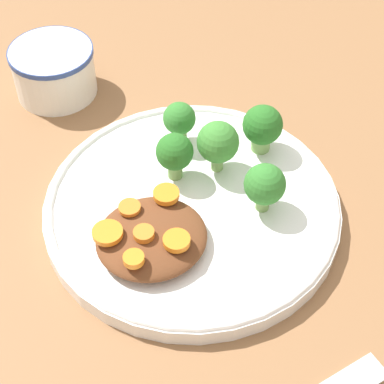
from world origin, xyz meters
name	(u,v)px	position (x,y,z in m)	size (l,w,h in m)	color
ground_plane	(192,214)	(0.00, 0.00, 0.00)	(4.00, 4.00, 0.00)	#8C603D
plate	(192,206)	(0.00, 0.00, 0.01)	(0.29, 0.29, 0.02)	white
dip_bowl	(54,69)	(0.24, 0.06, 0.03)	(0.10, 0.10, 0.06)	white
stew_mound	(152,238)	(-0.03, 0.05, 0.03)	(0.10, 0.10, 0.02)	brown
broccoli_floret_0	(179,120)	(0.08, -0.02, 0.05)	(0.03, 0.03, 0.05)	#759E51
broccoli_floret_1	(218,143)	(0.03, -0.04, 0.05)	(0.04, 0.04, 0.06)	#7FA85B
broccoli_floret_2	(265,185)	(-0.03, -0.06, 0.05)	(0.04, 0.04, 0.05)	#759E51
broccoli_floret_3	(262,127)	(0.04, -0.10, 0.05)	(0.04, 0.04, 0.05)	#7FA85B
broccoli_floret_4	(173,154)	(0.04, 0.00, 0.05)	(0.04, 0.04, 0.05)	#759E51
carrot_slice_0	(177,241)	(-0.05, 0.04, 0.04)	(0.02, 0.02, 0.01)	orange
carrot_slice_1	(108,233)	(-0.02, 0.09, 0.04)	(0.03, 0.03, 0.01)	orange
carrot_slice_2	(168,198)	(0.00, 0.03, 0.04)	(0.02, 0.02, 0.01)	orange
carrot_slice_3	(128,205)	(0.00, 0.06, 0.04)	(0.02, 0.02, 0.00)	orange
carrot_slice_4	(134,259)	(-0.06, 0.08, 0.04)	(0.02, 0.02, 0.01)	orange
carrot_slice_5	(144,234)	(-0.03, 0.06, 0.04)	(0.02, 0.02, 0.01)	orange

